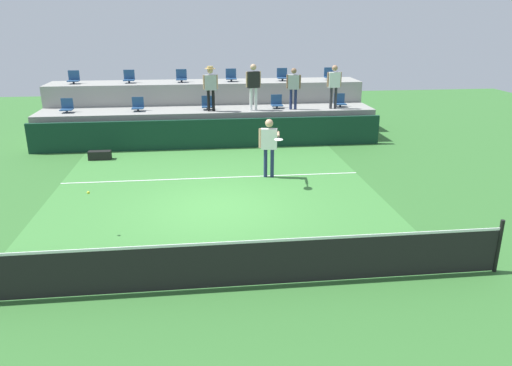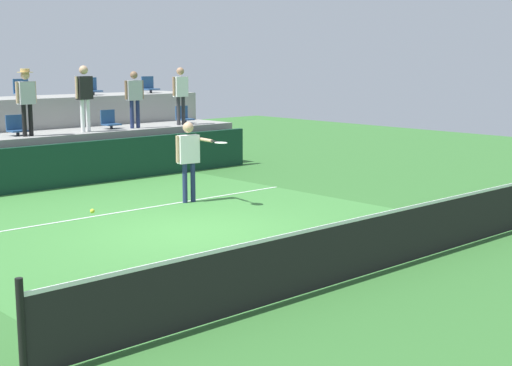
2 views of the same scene
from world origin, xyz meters
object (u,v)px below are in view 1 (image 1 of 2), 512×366
Objects in this scene: tennis_player at (269,142)px; stadium_chair_lower_right at (277,103)px; spectator_in_grey at (294,85)px; spectator_in_white at (253,82)px; stadium_chair_lower_far_left at (67,107)px; equipment_bag at (100,155)px; stadium_chair_upper_far_left at (74,78)px; stadium_chair_upper_right at (282,75)px; stadium_chair_lower_far_right at (340,101)px; stadium_chair_upper_mid_right at (231,76)px; spectator_with_hat at (210,84)px; stadium_chair_upper_far_right at (330,75)px; spectator_leaning_on_rail at (334,83)px; stadium_chair_upper_left at (129,78)px; stadium_chair_lower_left at (138,105)px; stadium_chair_upper_mid_left at (181,77)px; tennis_ball at (88,193)px; stadium_chair_lower_center at (207,104)px.

stadium_chair_lower_right is at bearing 78.49° from tennis_player.
spectator_in_white is at bearing 180.00° from spectator_in_grey.
equipment_bag is (1.50, -2.31, -1.31)m from stadium_chair_lower_far_left.
stadium_chair_upper_far_left reaches higher than tennis_player.
stadium_chair_upper_right is at bearing 30.26° from equipment_bag.
stadium_chair_lower_far_right is at bearing 6.19° from spectator_in_white.
stadium_chair_upper_mid_right is at bearing 107.78° from spectator_in_white.
tennis_player is at bearing -90.49° from spectator_in_white.
tennis_player is 1.07× the size of spectator_with_hat.
stadium_chair_upper_far_right is at bearing 0.00° from stadium_chair_upper_far_left.
spectator_in_grey is at bearing -33.23° from stadium_chair_lower_right.
stadium_chair_upper_mid_right is 2.29m from spectator_in_white.
stadium_chair_lower_far_right is at bearing 14.25° from equipment_bag.
spectator_with_hat is 4.79m from spectator_leaning_on_rail.
spectator_in_white is at bearing 0.00° from spectator_with_hat.
tennis_player is 5.70m from spectator_leaning_on_rail.
stadium_chair_upper_far_left is at bearing 136.33° from tennis_player.
stadium_chair_upper_right is 2.19m from spectator_in_grey.
spectator_with_hat is at bearing -33.65° from stadium_chair_upper_left.
spectator_in_white is 3.16m from spectator_leaning_on_rail.
stadium_chair_upper_mid_left is (1.65, 1.80, 0.85)m from stadium_chair_lower_left.
spectator_leaning_on_rail reaches higher than tennis_ball.
spectator_in_white is at bearing -158.44° from stadium_chair_lower_right.
stadium_chair_upper_right reaches higher than stadium_chair_lower_left.
stadium_chair_upper_left is 0.31× the size of spectator_with_hat.
stadium_chair_lower_center is 5.30m from stadium_chair_lower_far_right.
stadium_chair_upper_mid_left is 1.00× the size of stadium_chair_upper_mid_right.
stadium_chair_upper_mid_right and stadium_chair_upper_far_right have the same top height.
stadium_chair_lower_far_left is at bearing -164.18° from stadium_chair_upper_mid_right.
spectator_in_grey is at bearing 70.77° from tennis_player.
stadium_chair_upper_mid_right is (4.21, 0.00, 0.00)m from stadium_chair_upper_left.
stadium_chair_upper_mid_left is at bearing 22.81° from stadium_chair_lower_far_left.
spectator_in_grey is (0.07, -2.18, -0.12)m from stadium_chair_upper_right.
stadium_chair_lower_far_right is 4.68m from stadium_chair_upper_mid_right.
stadium_chair_lower_far_left is 5.29m from stadium_chair_lower_center.
equipment_bag is (-7.11, -1.93, -2.04)m from spectator_in_grey.
stadium_chair_upper_mid_left is at bearing 0.00° from stadium_chair_upper_left.
stadium_chair_upper_left is at bearing 161.34° from spectator_in_grey.
stadium_chair_upper_mid_left is 7.65× the size of tennis_ball.
tennis_player is 5.81m from tennis_ball.
stadium_chair_upper_far_left is at bearing 180.00° from stadium_chair_upper_left.
stadium_chair_lower_right is 6.21m from stadium_chair_upper_left.
stadium_chair_upper_right is at bearing 0.00° from stadium_chair_upper_far_left.
spectator_in_white is at bearing -38.21° from stadium_chair_upper_mid_left.
stadium_chair_lower_right is 1.00× the size of stadium_chair_upper_far_left.
stadium_chair_upper_left is 4.21m from stadium_chair_upper_mid_right.
stadium_chair_upper_mid_left reaches higher than tennis_player.
stadium_chair_lower_right is (5.39, 0.00, 0.00)m from stadium_chair_lower_left.
equipment_bag is (-4.86, -4.11, -2.16)m from stadium_chair_upper_mid_right.
stadium_chair_lower_center is 2.26m from stadium_chair_upper_mid_right.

